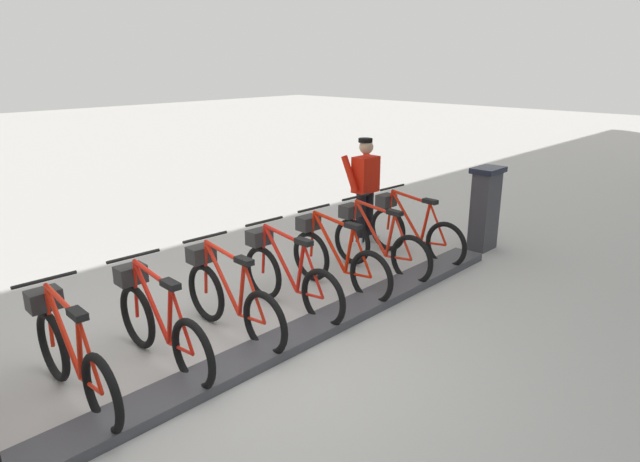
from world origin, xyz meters
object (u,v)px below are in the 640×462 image
Objects in this scene: bike_docked_0 at (412,230)px; bike_docked_3 at (287,276)px; bike_docked_4 at (229,297)px; bike_docked_5 at (159,323)px; bike_docked_2 at (335,258)px; payment_kiosk at (485,207)px; worker_near_rack at (365,186)px; bike_docked_6 at (71,355)px; bike_docked_1 at (376,243)px.

bike_docked_3 is (0.00, 2.51, 0.00)m from bike_docked_0.
bike_docked_4 is 0.84m from bike_docked_5.
payment_kiosk is at bearing -101.68° from bike_docked_2.
bike_docked_5 is at bearing 90.00° from bike_docked_0.
worker_near_rack is (0.99, -1.79, 0.48)m from bike_docked_2.
bike_docked_5 is at bearing 90.00° from bike_docked_3.
worker_near_rack reaches higher than bike_docked_3.
bike_docked_5 is at bearing 90.00° from bike_docked_4.
bike_docked_4 is at bearing 90.00° from bike_docked_0.
bike_docked_3 is at bearing 90.00° from bike_docked_0.
bike_docked_6 is at bearing 84.66° from payment_kiosk.
bike_docked_6 is at bearing 90.00° from bike_docked_5.
payment_kiosk is at bearing -117.64° from bike_docked_0.
bike_docked_1 is 1.00× the size of bike_docked_4.
worker_near_rack reaches higher than bike_docked_6.
bike_docked_3 is (0.00, 1.67, 0.00)m from bike_docked_1.
bike_docked_0 is 5.02m from bike_docked_6.
worker_near_rack reaches higher than payment_kiosk.
bike_docked_3 is 1.04× the size of worker_near_rack.
worker_near_rack reaches higher than bike_docked_2.
bike_docked_5 is 1.04× the size of worker_near_rack.
worker_near_rack is (0.99, -3.47, 0.48)m from bike_docked_4.
bike_docked_4 is at bearing -90.00° from bike_docked_6.
bike_docked_2 is 1.00× the size of bike_docked_5.
bike_docked_2 is 0.84m from bike_docked_3.
bike_docked_5 is (0.00, 4.19, 0.00)m from bike_docked_0.
worker_near_rack is at bearing -79.05° from bike_docked_6.
worker_near_rack is at bearing 31.90° from payment_kiosk.
bike_docked_3 is 2.85m from worker_near_rack.
bike_docked_0 is 1.04× the size of worker_near_rack.
bike_docked_2 is 1.67m from bike_docked_4.
bike_docked_6 is at bearing 90.00° from bike_docked_0.
worker_near_rack reaches higher than bike_docked_1.
worker_near_rack is (0.99, -4.30, 0.48)m from bike_docked_5.
payment_kiosk is 2.03m from bike_docked_1.
bike_docked_0 is 3.35m from bike_docked_4.
payment_kiosk is at bearing -95.34° from bike_docked_6.
bike_docked_4 is (0.00, 2.51, 0.00)m from bike_docked_1.
bike_docked_2 is 3.35m from bike_docked_6.
bike_docked_4 is (0.00, 1.67, 0.00)m from bike_docked_2.
bike_docked_6 is (0.00, 5.02, 0.00)m from bike_docked_0.
bike_docked_6 is at bearing 90.00° from bike_docked_3.
bike_docked_6 is at bearing 90.00° from bike_docked_1.
bike_docked_1 is at bearing -90.00° from bike_docked_5.
payment_kiosk is 0.74× the size of bike_docked_2.
bike_docked_6 is at bearing 90.00° from bike_docked_2.
bike_docked_1 is 0.84m from bike_docked_2.
payment_kiosk reaches higher than bike_docked_6.
payment_kiosk reaches higher than bike_docked_0.
bike_docked_2 is 1.04× the size of worker_near_rack.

